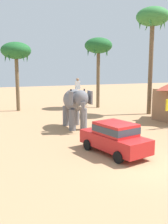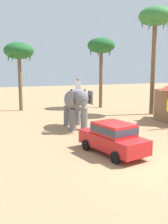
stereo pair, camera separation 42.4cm
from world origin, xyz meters
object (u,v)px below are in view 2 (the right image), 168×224
(palm_tree_near_hut, at_px, (19,52))
(palm_tree_left_of_road, at_px, (101,48))
(elephant_with_mahout, at_px, (76,103))
(palm_tree_behind_elephant, at_px, (155,21))
(car_sedan_foreground, at_px, (113,137))

(palm_tree_near_hut, bearing_deg, palm_tree_left_of_road, -10.13)
(elephant_with_mahout, height_order, palm_tree_behind_elephant, palm_tree_behind_elephant)
(palm_tree_near_hut, bearing_deg, elephant_with_mahout, -78.55)
(elephant_with_mahout, height_order, palm_tree_near_hut, palm_tree_near_hut)
(car_sedan_foreground, distance_m, elephant_with_mahout, 6.66)
(car_sedan_foreground, height_order, palm_tree_left_of_road, palm_tree_left_of_road)
(car_sedan_foreground, relative_size, palm_tree_left_of_road, 0.53)
(palm_tree_behind_elephant, bearing_deg, car_sedan_foreground, -137.54)
(elephant_with_mahout, xyz_separation_m, palm_tree_left_of_road, (7.00, 9.00, 5.04))
(palm_tree_behind_elephant, bearing_deg, palm_tree_near_hut, 145.65)
(elephant_with_mahout, distance_m, palm_tree_left_of_road, 12.47)
(car_sedan_foreground, height_order, palm_tree_behind_elephant, palm_tree_behind_elephant)
(elephant_with_mahout, height_order, palm_tree_left_of_road, palm_tree_left_of_road)
(elephant_with_mahout, bearing_deg, car_sedan_foreground, -95.45)
(palm_tree_behind_elephant, xyz_separation_m, palm_tree_left_of_road, (-2.47, 6.31, -2.13))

